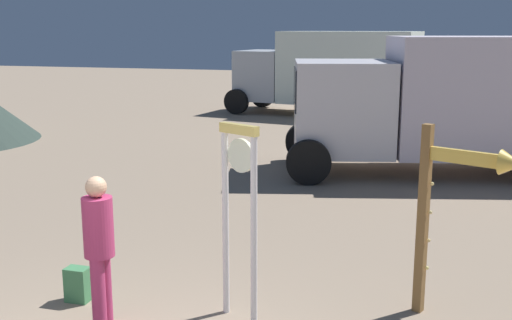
{
  "coord_description": "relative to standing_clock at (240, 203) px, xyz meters",
  "views": [
    {
      "loc": [
        2.82,
        -4.16,
        3.06
      ],
      "look_at": [
        0.37,
        4.27,
        1.2
      ],
      "focal_mm": 43.73,
      "sensor_mm": 36.0,
      "label": 1
    }
  ],
  "objects": [
    {
      "name": "person_near_clock",
      "position": [
        -1.31,
        -0.6,
        -0.38
      ],
      "size": [
        0.31,
        0.31,
        1.62
      ],
      "color": "#B53462",
      "rests_on": "ground_plane"
    },
    {
      "name": "backpack",
      "position": [
        -1.91,
        -0.11,
        -1.09
      ],
      "size": [
        0.27,
        0.22,
        0.4
      ],
      "color": "#448753",
      "rests_on": "ground_plane"
    },
    {
      "name": "box_truck_far",
      "position": [
        -1.76,
        16.08,
        0.31
      ],
      "size": [
        6.9,
        3.38,
        2.95
      ],
      "color": "silver",
      "rests_on": "ground_plane"
    },
    {
      "name": "box_truck_near",
      "position": [
        2.33,
        7.85,
        0.29
      ],
      "size": [
        7.09,
        3.94,
        2.9
      ],
      "color": "silver",
      "rests_on": "ground_plane"
    },
    {
      "name": "standing_clock",
      "position": [
        0.0,
        0.0,
        0.0
      ],
      "size": [
        0.48,
        0.29,
        2.11
      ],
      "color": "white",
      "rests_on": "ground_plane"
    },
    {
      "name": "arrow_sign",
      "position": [
        2.16,
        0.57,
        0.12
      ],
      "size": [
        1.02,
        0.57,
        2.09
      ],
      "color": "olive",
      "rests_on": "ground_plane"
    }
  ]
}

